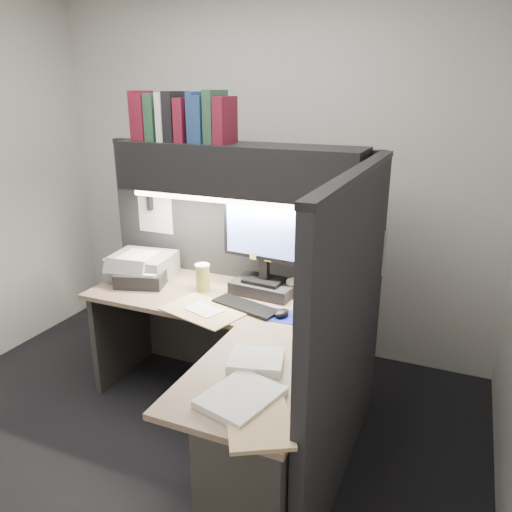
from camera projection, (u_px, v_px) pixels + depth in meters
name	position (u px, v px, depth m)	size (l,w,h in m)	color
floor	(166.00, 444.00, 2.90)	(3.50, 3.50, 0.00)	black
wall_back	(265.00, 174.00, 3.78)	(3.50, 0.04, 2.70)	silver
partition_back	(238.00, 266.00, 3.44)	(1.90, 0.06, 1.60)	black
partition_right	(347.00, 339.00, 2.43)	(0.06, 1.50, 1.60)	black
desk	(230.00, 396.00, 2.60)	(1.70, 1.53, 0.73)	#92775D
overhead_shelf	(238.00, 169.00, 3.03)	(1.55, 0.34, 0.30)	black
task_light_tube	(228.00, 201.00, 2.96)	(0.04, 0.04, 1.32)	white
monitor	(264.00, 258.00, 3.09)	(0.55, 0.28, 0.59)	black
keyboard	(246.00, 306.00, 2.95)	(0.42, 0.14, 0.02)	black
mousepad	(285.00, 316.00, 2.84)	(0.20, 0.18, 0.00)	navy
mouse	(282.00, 313.00, 2.83)	(0.07, 0.11, 0.04)	black
telephone	(311.00, 288.00, 3.12)	(0.22, 0.23, 0.09)	beige
coffee_cup	(203.00, 278.00, 3.19)	(0.09, 0.09, 0.17)	#AAB849
printer	(143.00, 266.00, 3.42)	(0.40, 0.34, 0.16)	gray
notebook_stack	(142.00, 277.00, 3.30)	(0.31, 0.26, 0.09)	black
open_folder	(204.00, 311.00, 2.91)	(0.47, 0.30, 0.01)	tan
paper_stack_a	(256.00, 361.00, 2.33)	(0.25, 0.21, 0.05)	white
paper_stack_b	(241.00, 397.00, 2.07)	(0.26, 0.32, 0.03)	white
manila_stack	(259.00, 424.00, 1.91)	(0.24, 0.31, 0.02)	tan
binder_row	(182.00, 118.00, 3.07)	(0.66, 0.24, 0.31)	maroon
pinned_papers	(271.00, 254.00, 2.89)	(1.76, 1.31, 0.51)	white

